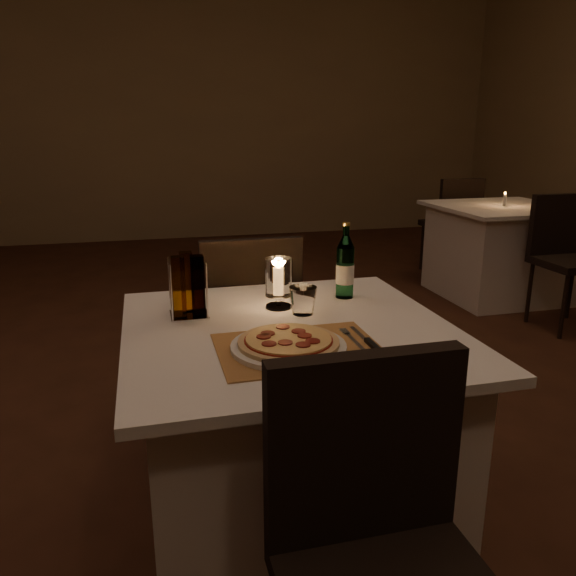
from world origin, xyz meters
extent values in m
cube|color=#412115|center=(0.00, 0.00, -0.01)|extent=(8.00, 10.00, 0.02)
cube|color=#937A55|center=(0.00, 5.01, 1.50)|extent=(8.00, 0.02, 3.00)
cube|color=white|center=(-0.06, -0.50, 0.35)|extent=(0.88, 0.88, 0.71)
cube|color=white|center=(-0.06, -0.50, 0.72)|extent=(1.00, 1.00, 0.03)
cube|color=black|center=(-0.06, -1.12, 0.69)|extent=(0.42, 0.05, 0.42)
cube|color=black|center=(-0.06, 0.30, 0.46)|extent=(0.42, 0.42, 0.05)
cube|color=black|center=(-0.06, 0.11, 0.69)|extent=(0.42, 0.05, 0.42)
cylinder|color=black|center=(0.11, 0.47, 0.22)|extent=(0.03, 0.03, 0.44)
cylinder|color=black|center=(-0.23, 0.47, 0.22)|extent=(0.03, 0.03, 0.44)
cylinder|color=black|center=(0.11, 0.13, 0.22)|extent=(0.03, 0.03, 0.44)
cylinder|color=black|center=(-0.23, 0.13, 0.22)|extent=(0.03, 0.03, 0.44)
cube|color=#A9723A|center=(-0.08, -0.68, 0.74)|extent=(0.45, 0.34, 0.00)
cylinder|color=white|center=(-0.11, -0.68, 0.75)|extent=(0.32, 0.32, 0.01)
cylinder|color=#D8B77F|center=(-0.11, -0.68, 0.76)|extent=(0.28, 0.28, 0.01)
cylinder|color=maroon|center=(-0.11, -0.68, 0.77)|extent=(0.24, 0.24, 0.00)
cylinder|color=#EACC7F|center=(-0.11, -0.68, 0.77)|extent=(0.24, 0.24, 0.00)
cylinder|color=maroon|center=(-0.07, -0.68, 0.78)|extent=(0.04, 0.04, 0.00)
cylinder|color=maroon|center=(-0.07, -0.64, 0.78)|extent=(0.04, 0.04, 0.00)
cylinder|color=maroon|center=(-0.11, -0.60, 0.78)|extent=(0.04, 0.04, 0.00)
cylinder|color=maroon|center=(-0.16, -0.64, 0.78)|extent=(0.04, 0.04, 0.00)
cylinder|color=maroon|center=(-0.18, -0.66, 0.78)|extent=(0.04, 0.04, 0.00)
cylinder|color=maroon|center=(-0.17, -0.71, 0.78)|extent=(0.04, 0.04, 0.00)
cylinder|color=maroon|center=(-0.13, -0.72, 0.78)|extent=(0.04, 0.04, 0.00)
cylinder|color=maroon|center=(-0.09, -0.74, 0.78)|extent=(0.04, 0.04, 0.00)
cylinder|color=maroon|center=(-0.06, -0.72, 0.78)|extent=(0.04, 0.04, 0.00)
cube|color=silver|center=(0.08, -0.68, 0.75)|extent=(0.01, 0.14, 0.00)
cube|color=silver|center=(0.08, -0.60, 0.75)|extent=(0.02, 0.05, 0.00)
cube|color=black|center=(0.12, -0.73, 0.75)|extent=(0.02, 0.10, 0.01)
cube|color=silver|center=(0.12, -0.62, 0.75)|extent=(0.01, 0.12, 0.00)
cylinder|color=#549C6C|center=(0.21, -0.24, 0.83)|extent=(0.06, 0.06, 0.18)
cylinder|color=#549C6C|center=(0.21, -0.24, 0.98)|extent=(0.02, 0.02, 0.03)
cylinder|color=gold|center=(0.21, -0.24, 1.01)|extent=(0.03, 0.03, 0.01)
cylinder|color=silver|center=(0.21, -0.24, 0.83)|extent=(0.07, 0.07, 0.07)
cylinder|color=white|center=(-0.05, -0.30, 0.74)|extent=(0.09, 0.09, 0.01)
cylinder|color=white|center=(-0.05, -0.30, 0.77)|extent=(0.02, 0.02, 0.03)
cylinder|color=white|center=(-0.05, -0.30, 0.85)|extent=(0.09, 0.09, 0.13)
cylinder|color=white|center=(-0.05, -0.30, 0.84)|extent=(0.02, 0.02, 0.10)
ellipsoid|color=orange|center=(-0.05, -0.30, 0.90)|extent=(0.02, 0.02, 0.02)
cube|color=white|center=(-0.35, -0.31, 0.74)|extent=(0.12, 0.12, 0.01)
cylinder|color=white|center=(-0.41, -0.37, 0.84)|extent=(0.01, 0.01, 0.18)
cylinder|color=white|center=(-0.30, -0.37, 0.84)|extent=(0.01, 0.01, 0.18)
cylinder|color=white|center=(-0.41, -0.26, 0.84)|extent=(0.01, 0.01, 0.18)
cylinder|color=white|center=(-0.30, -0.26, 0.84)|extent=(0.01, 0.01, 0.18)
cube|color=#BF8C33|center=(-0.38, -0.34, 0.85)|extent=(0.04, 0.04, 0.20)
cube|color=#3F1E14|center=(-0.32, -0.34, 0.85)|extent=(0.04, 0.04, 0.20)
cube|color=#BF8C33|center=(-0.35, -0.28, 0.85)|extent=(0.04, 0.04, 0.20)
cube|color=white|center=(2.28, 1.79, 0.35)|extent=(0.88, 0.88, 0.71)
cube|color=white|center=(2.28, 1.79, 0.72)|extent=(1.00, 1.00, 0.03)
cube|color=black|center=(2.28, 0.99, 0.46)|extent=(0.42, 0.42, 0.05)
cube|color=black|center=(2.28, 1.18, 0.69)|extent=(0.42, 0.05, 0.42)
cylinder|color=black|center=(2.11, 0.82, 0.22)|extent=(0.03, 0.03, 0.44)
cylinder|color=black|center=(2.11, 1.16, 0.22)|extent=(0.03, 0.03, 0.44)
cylinder|color=black|center=(2.45, 1.16, 0.22)|extent=(0.03, 0.03, 0.44)
cube|color=black|center=(2.28, 2.59, 0.46)|extent=(0.42, 0.42, 0.05)
cube|color=black|center=(2.28, 2.41, 0.69)|extent=(0.42, 0.05, 0.42)
cylinder|color=black|center=(2.45, 2.76, 0.22)|extent=(0.03, 0.03, 0.44)
cylinder|color=black|center=(2.11, 2.76, 0.22)|extent=(0.03, 0.03, 0.44)
cylinder|color=black|center=(2.45, 2.42, 0.22)|extent=(0.03, 0.03, 0.44)
cylinder|color=black|center=(2.11, 2.42, 0.22)|extent=(0.03, 0.03, 0.44)
cylinder|color=white|center=(2.28, 1.79, 0.79)|extent=(0.03, 0.03, 0.09)
ellipsoid|color=orange|center=(2.28, 1.79, 0.84)|extent=(0.01, 0.01, 0.02)
camera|label=1|loc=(-0.47, -2.07, 1.33)|focal=35.00mm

